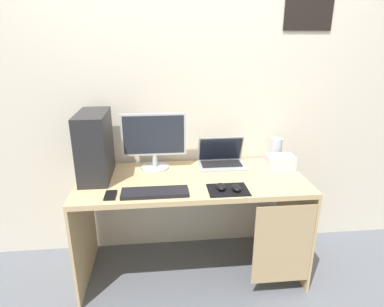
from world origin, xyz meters
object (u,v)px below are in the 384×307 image
(pc_tower, at_px, (95,146))
(cell_phone, at_px, (110,195))
(speaker, at_px, (276,150))
(mouse_left, at_px, (221,187))
(keyboard, at_px, (155,192))
(mouse_right, at_px, (236,188))
(projector, at_px, (280,162))
(laptop, at_px, (221,160))
(monitor, at_px, (154,140))

(pc_tower, relative_size, cell_phone, 3.55)
(speaker, bearing_deg, mouse_left, -137.98)
(speaker, relative_size, keyboard, 0.45)
(speaker, distance_m, cell_phone, 1.32)
(pc_tower, height_order, mouse_left, pc_tower)
(pc_tower, relative_size, mouse_right, 4.80)
(speaker, relative_size, cell_phone, 1.45)
(pc_tower, bearing_deg, projector, 0.70)
(laptop, bearing_deg, cell_phone, -150.04)
(speaker, distance_m, projector, 0.17)
(mouse_left, bearing_deg, projector, 31.77)
(mouse_left, bearing_deg, keyboard, -177.29)
(speaker, bearing_deg, mouse_right, -130.79)
(mouse_left, xyz_separation_m, cell_phone, (-0.70, -0.02, -0.02))
(laptop, bearing_deg, projector, -16.05)
(laptop, xyz_separation_m, mouse_left, (-0.08, -0.43, -0.02))
(monitor, distance_m, keyboard, 0.48)
(speaker, xyz_separation_m, keyboard, (-0.95, -0.49, -0.08))
(laptop, height_order, keyboard, laptop)
(monitor, xyz_separation_m, mouse_right, (0.52, -0.44, -0.20))
(pc_tower, distance_m, mouse_right, 1.00)
(speaker, relative_size, mouse_right, 1.96)
(speaker, xyz_separation_m, projector, (-0.02, -0.16, -0.04))
(pc_tower, relative_size, mouse_left, 4.80)
(pc_tower, bearing_deg, speaker, 7.45)
(projector, relative_size, mouse_left, 2.08)
(pc_tower, relative_size, laptop, 1.33)
(laptop, xyz_separation_m, mouse_right, (0.01, -0.46, -0.02))
(cell_phone, bearing_deg, projector, 15.31)
(mouse_right, relative_size, cell_phone, 0.74)
(pc_tower, xyz_separation_m, mouse_right, (0.92, -0.32, -0.21))
(pc_tower, xyz_separation_m, keyboard, (0.40, -0.32, -0.22))
(pc_tower, xyz_separation_m, laptop, (0.91, 0.14, -0.19))
(mouse_left, bearing_deg, pc_tower, 160.26)
(monitor, bearing_deg, projector, -6.50)
(laptop, relative_size, speaker, 1.84)
(pc_tower, relative_size, projector, 2.30)
(pc_tower, distance_m, keyboard, 0.56)
(mouse_left, relative_size, cell_phone, 0.74)
(projector, xyz_separation_m, keyboard, (-0.93, -0.33, -0.04))
(projector, height_order, mouse_right, projector)
(pc_tower, xyz_separation_m, mouse_left, (0.82, -0.30, -0.21))
(monitor, distance_m, speaker, 0.96)
(keyboard, distance_m, cell_phone, 0.27)
(mouse_left, distance_m, cell_phone, 0.70)
(laptop, relative_size, projector, 1.73)
(monitor, bearing_deg, speaker, 3.29)
(projector, height_order, mouse_left, projector)
(keyboard, bearing_deg, monitor, 90.11)
(speaker, height_order, mouse_left, speaker)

